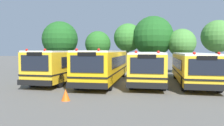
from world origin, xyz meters
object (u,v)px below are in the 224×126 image
at_px(school_bus_1, 105,65).
at_px(tree_2, 128,38).
at_px(tree_0, 59,38).
at_px(school_bus_3, 193,67).
at_px(tree_1, 98,44).
at_px(school_bus_2, 148,66).
at_px(tree_4, 183,43).
at_px(tree_3, 153,36).
at_px(school_bus_0, 67,64).
at_px(tree_5, 217,37).
at_px(traffic_cone, 66,95).

height_order(school_bus_1, tree_2, tree_2).
bearing_deg(tree_0, tree_2, 4.09).
xyz_separation_m(school_bus_3, tree_1, (-10.12, 8.96, 2.11)).
distance_m(school_bus_2, tree_4, 9.25).
bearing_deg(tree_3, school_bus_0, -130.06).
bearing_deg(tree_5, tree_3, -170.55).
relative_size(school_bus_0, school_bus_3, 1.05).
bearing_deg(tree_2, school_bus_2, -73.73).
bearing_deg(traffic_cone, tree_5, 55.40).
height_order(tree_4, traffic_cone, tree_4).
bearing_deg(school_bus_1, tree_1, -73.23).
height_order(tree_0, tree_3, tree_3).
xyz_separation_m(school_bus_1, tree_3, (3.95, 9.20, 2.99)).
relative_size(school_bus_1, tree_2, 1.76).
xyz_separation_m(school_bus_2, tree_4, (3.70, 8.21, 2.10)).
relative_size(school_bus_0, school_bus_1, 0.96).
distance_m(school_bus_0, school_bus_3, 10.68).
xyz_separation_m(school_bus_1, tree_4, (7.34, 8.41, 2.03)).
bearing_deg(school_bus_0, tree_1, -92.40).
bearing_deg(school_bus_2, tree_5, -128.03).
bearing_deg(tree_1, tree_3, -0.60).
distance_m(tree_1, traffic_cone, 16.88).
distance_m(tree_0, tree_1, 5.46).
bearing_deg(tree_1, traffic_cone, -81.38).
distance_m(tree_2, traffic_cone, 17.54).
xyz_separation_m(school_bus_1, school_bus_2, (3.65, 0.20, -0.07)).
relative_size(tree_3, traffic_cone, 11.10).
height_order(tree_0, tree_5, tree_0).
distance_m(school_bus_2, tree_0, 15.34).
height_order(school_bus_1, tree_0, tree_0).
bearing_deg(school_bus_3, school_bus_0, 0.83).
xyz_separation_m(tree_2, traffic_cone, (-1.31, -17.03, -3.96)).
bearing_deg(tree_3, tree_5, 9.45).
bearing_deg(traffic_cone, school_bus_1, 85.97).
distance_m(school_bus_2, traffic_cone, 8.49).
bearing_deg(tree_4, tree_2, 167.08).
bearing_deg(tree_1, tree_5, 4.72).
bearing_deg(school_bus_1, school_bus_0, -5.71).
distance_m(tree_3, tree_5, 7.80).
height_order(school_bus_0, school_bus_2, school_bus_0).
bearing_deg(school_bus_3, tree_1, -40.82).
height_order(school_bus_2, tree_0, tree_0).
relative_size(tree_2, traffic_cone, 9.96).
xyz_separation_m(school_bus_1, tree_2, (0.81, 9.91, 2.80)).
xyz_separation_m(tree_0, tree_3, (12.34, -0.05, 0.17)).
relative_size(school_bus_2, tree_4, 1.87).
height_order(school_bus_1, tree_3, tree_3).
height_order(school_bus_2, tree_3, tree_3).
xyz_separation_m(school_bus_0, school_bus_1, (3.55, -0.29, 0.01)).
bearing_deg(tree_4, school_bus_0, -143.27).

